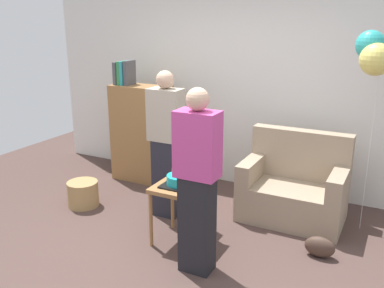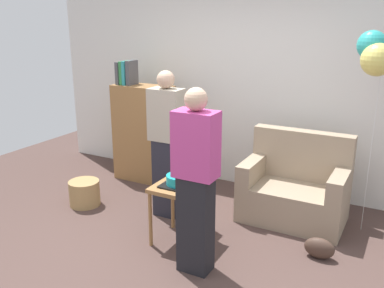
% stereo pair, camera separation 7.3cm
% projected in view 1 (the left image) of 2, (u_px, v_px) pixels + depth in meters
% --- Properties ---
extents(ground_plane, '(8.00, 8.00, 0.00)m').
position_uv_depth(ground_plane, '(173.00, 256.00, 3.99)').
color(ground_plane, '#4C3833').
extents(wall_back, '(6.00, 0.10, 2.70)m').
position_uv_depth(wall_back, '(252.00, 84.00, 5.35)').
color(wall_back, silver).
rests_on(wall_back, ground_plane).
extents(couch, '(1.10, 0.70, 0.96)m').
position_uv_depth(couch, '(294.00, 189.00, 4.67)').
color(couch, gray).
rests_on(couch, ground_plane).
extents(bookshelf, '(0.80, 0.36, 1.62)m').
position_uv_depth(bookshelf, '(141.00, 132.00, 5.69)').
color(bookshelf, olive).
rests_on(bookshelf, ground_plane).
extents(side_table, '(0.48, 0.48, 0.60)m').
position_uv_depth(side_table, '(180.00, 194.00, 4.11)').
color(side_table, olive).
rests_on(side_table, ground_plane).
extents(birthday_cake, '(0.32, 0.32, 0.17)m').
position_uv_depth(birthday_cake, '(180.00, 181.00, 4.07)').
color(birthday_cake, black).
rests_on(birthday_cake, side_table).
extents(person_blowing_candles, '(0.36, 0.22, 1.63)m').
position_uv_depth(person_blowing_candles, '(166.00, 144.00, 4.59)').
color(person_blowing_candles, '#23232D').
rests_on(person_blowing_candles, ground_plane).
extents(person_holding_cake, '(0.36, 0.22, 1.63)m').
position_uv_depth(person_holding_cake, '(197.00, 182.00, 3.54)').
color(person_holding_cake, black).
rests_on(person_holding_cake, ground_plane).
extents(wicker_basket, '(0.36, 0.36, 0.30)m').
position_uv_depth(wicker_basket, '(83.00, 194.00, 5.01)').
color(wicker_basket, '#A88451').
rests_on(wicker_basket, ground_plane).
extents(handbag, '(0.28, 0.14, 0.20)m').
position_uv_depth(handbag, '(320.00, 247.00, 3.95)').
color(handbag, '#473328').
rests_on(handbag, ground_plane).
extents(balloon_bunch, '(0.37, 0.42, 2.04)m').
position_uv_depth(balloon_bunch, '(374.00, 52.00, 4.00)').
color(balloon_bunch, silver).
rests_on(balloon_bunch, ground_plane).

